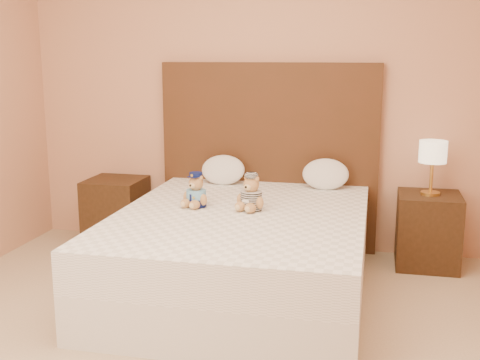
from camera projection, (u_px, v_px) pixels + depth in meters
name	position (u px, v px, depth m)	size (l,w,h in m)	color
room_walls	(208.00, 4.00, 2.96)	(4.04, 4.52, 2.72)	tan
bed	(241.00, 252.00, 3.99)	(1.60, 2.00, 0.55)	white
headboard	(268.00, 157.00, 4.85)	(1.75, 0.08, 1.50)	#472715
nightstand_left	(116.00, 211.00, 5.02)	(0.45, 0.45, 0.55)	#3B2312
nightstand_right	(428.00, 230.00, 4.48)	(0.45, 0.45, 0.55)	#3B2312
lamp	(433.00, 155.00, 4.36)	(0.20, 0.20, 0.40)	gold
teddy_police	(196.00, 190.00, 4.05)	(0.20, 0.19, 0.23)	#AB7342
teddy_prisoner	(251.00, 192.00, 3.96)	(0.21, 0.20, 0.24)	#AB7342
pillow_left	(223.00, 168.00, 4.77)	(0.35, 0.23, 0.25)	white
pillow_right	(326.00, 173.00, 4.60)	(0.35, 0.23, 0.25)	white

